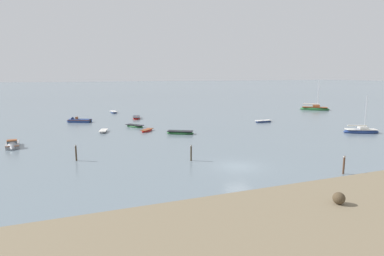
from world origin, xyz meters
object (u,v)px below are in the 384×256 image
(motorboat_moored_0, at_px, (76,121))
(mooring_post_left, at_px, (76,153))
(mooring_post_near, at_px, (344,165))
(sailboat_moored_1, at_px, (361,131))
(rowboat_moored_1, at_px, (114,112))
(rowboat_moored_6, at_px, (135,126))
(sailboat_moored_0, at_px, (315,109))
(rowboat_moored_8, at_px, (263,121))
(rowboat_moored_4, at_px, (147,130))
(rowboat_moored_7, at_px, (136,118))
(rowboat_moored_5, at_px, (180,133))
(mooring_post_right, at_px, (191,153))
(motorboat_moored_1, at_px, (12,146))
(rowboat_moored_2, at_px, (103,131))

(motorboat_moored_0, bearing_deg, mooring_post_left, 115.13)
(motorboat_moored_0, height_order, mooring_post_near, mooring_post_near)
(motorboat_moored_0, relative_size, sailboat_moored_1, 0.82)
(rowboat_moored_1, bearing_deg, rowboat_moored_6, 177.54)
(sailboat_moored_0, xyz_separation_m, sailboat_moored_1, (-17.00, -29.40, -0.08))
(rowboat_moored_8, height_order, mooring_post_left, mooring_post_left)
(rowboat_moored_4, bearing_deg, rowboat_moored_6, -126.23)
(rowboat_moored_4, xyz_separation_m, rowboat_moored_8, (23.57, 1.65, 0.02))
(sailboat_moored_0, height_order, rowboat_moored_7, sailboat_moored_0)
(sailboat_moored_0, bearing_deg, rowboat_moored_5, -113.32)
(motorboat_moored_0, xyz_separation_m, rowboat_moored_8, (33.95, -13.36, -0.08))
(rowboat_moored_6, relative_size, mooring_post_right, 1.95)
(motorboat_moored_1, distance_m, rowboat_moored_5, 23.18)
(mooring_post_near, bearing_deg, motorboat_moored_0, 116.33)
(rowboat_moored_2, relative_size, sailboat_moored_1, 0.54)
(rowboat_moored_7, height_order, mooring_post_right, mooring_post_right)
(motorboat_moored_1, bearing_deg, rowboat_moored_8, 94.30)
(rowboat_moored_2, bearing_deg, mooring_post_right, 32.99)
(rowboat_moored_7, height_order, rowboat_moored_8, rowboat_moored_7)
(motorboat_moored_0, height_order, mooring_post_right, mooring_post_right)
(mooring_post_near, bearing_deg, rowboat_moored_2, 120.51)
(rowboat_moored_6, xyz_separation_m, mooring_post_near, (12.62, -34.52, 0.66))
(sailboat_moored_1, bearing_deg, rowboat_moored_1, 152.38)
(motorboat_moored_0, bearing_deg, rowboat_moored_7, -148.70)
(sailboat_moored_0, bearing_deg, rowboat_moored_1, -151.75)
(rowboat_moored_4, distance_m, rowboat_moored_5, 6.03)
(sailboat_moored_1, bearing_deg, rowboat_moored_6, 174.12)
(rowboat_moored_5, distance_m, rowboat_moored_8, 20.17)
(rowboat_moored_6, distance_m, mooring_post_right, 24.88)
(rowboat_moored_4, relative_size, mooring_post_near, 1.51)
(motorboat_moored_0, height_order, sailboat_moored_1, sailboat_moored_1)
(mooring_post_right, bearing_deg, rowboat_moored_7, 87.51)
(rowboat_moored_8, xyz_separation_m, mooring_post_near, (-11.92, -31.15, 0.67))
(motorboat_moored_1, relative_size, mooring_post_left, 2.29)
(rowboat_moored_1, distance_m, rowboat_moored_6, 23.20)
(rowboat_moored_1, xyz_separation_m, sailboat_moored_1, (32.79, -42.23, 0.11))
(rowboat_moored_2, distance_m, motorboat_moored_1, 14.24)
(motorboat_moored_0, xyz_separation_m, mooring_post_right, (10.43, -34.83, 0.59))
(rowboat_moored_2, distance_m, rowboat_moored_7, 16.38)
(sailboat_moored_1, distance_m, mooring_post_left, 43.00)
(motorboat_moored_0, bearing_deg, rowboat_moored_4, 151.98)
(rowboat_moored_4, xyz_separation_m, mooring_post_right, (0.05, -19.82, 0.69))
(sailboat_moored_0, height_order, sailboat_moored_1, sailboat_moored_0)
(rowboat_moored_7, bearing_deg, rowboat_moored_6, -0.36)
(sailboat_moored_0, xyz_separation_m, mooring_post_near, (-36.79, -44.89, 0.47))
(rowboat_moored_1, relative_size, rowboat_moored_5, 0.83)
(mooring_post_left, bearing_deg, motorboat_moored_0, 87.81)
(rowboat_moored_8, bearing_deg, rowboat_moored_6, 172.04)
(rowboat_moored_2, relative_size, mooring_post_left, 1.74)
(rowboat_moored_2, xyz_separation_m, rowboat_moored_7, (8.37, 14.09, 0.05))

